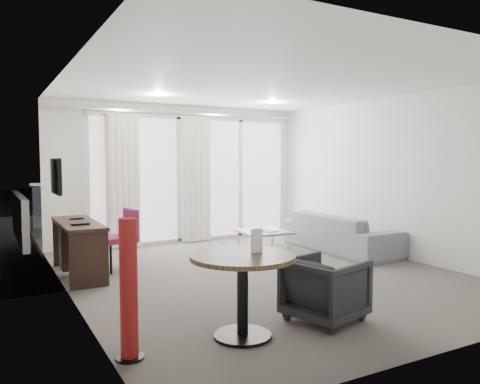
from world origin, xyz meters
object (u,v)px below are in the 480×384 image
round_table (243,296)px  desk (78,249)px  sofa (340,232)px  rattan_chair_b (243,208)px  red_lamp (129,289)px  tub_armchair (325,289)px  rattan_chair_a (186,212)px  desk_chair (118,240)px  coffee_table (263,241)px

round_table → desk: bearing=106.3°
desk → sofa: bearing=-5.2°
round_table → rattan_chair_b: bearing=60.9°
round_table → sofa: (3.40, 2.64, -0.05)m
round_table → rattan_chair_b: (3.43, 6.15, 0.05)m
red_lamp → tub_armchair: 1.95m
rattan_chair_b → rattan_chair_a: bearing=-167.8°
desk → desk_chair: size_ratio=1.80×
desk → round_table: round_table is taller
desk_chair → sofa: 3.75m
desk_chair → red_lamp: bearing=-109.6°
coffee_table → desk: bearing=-176.0°
round_table → tub_armchair: 0.93m
sofa → desk_chair: bearing=83.0°
desk → tub_armchair: size_ratio=2.29×
sofa → rattan_chair_a: bearing=25.7°
red_lamp → sofa: 5.12m
sofa → rattan_chair_b: (0.03, 3.52, 0.10)m
red_lamp → sofa: size_ratio=0.51×
desk_chair → red_lamp: 3.14m
tub_armchair → rattan_chair_b: size_ratio=0.81×
desk → sofa: size_ratio=0.71×
red_lamp → rattan_chair_b: (4.43, 6.12, -0.14)m
red_lamp → desk: bearing=87.6°
coffee_table → rattan_chair_b: (1.22, 2.91, 0.24)m
round_table → sofa: size_ratio=0.42×
desk_chair → rattan_chair_b: size_ratio=1.04×
desk_chair → red_lamp: size_ratio=0.77×
desk_chair → rattan_chair_b: 4.84m
tub_armchair → coffee_table: tub_armchair is taller
desk_chair → red_lamp: red_lamp is taller
desk → coffee_table: size_ratio=1.96×
desk_chair → tub_armchair: desk_chair is taller
desk → red_lamp: 3.00m
desk → sofa: 4.30m
coffee_table → rattan_chair_b: rattan_chair_b is taller
desk_chair → sofa: (3.72, -0.46, -0.11)m
round_table → sofa: 4.30m
desk_chair → coffee_table: bearing=-3.7°
round_table → tub_armchair: size_ratio=1.36×
tub_armchair → rattan_chair_b: bearing=-37.3°
coffee_table → rattan_chair_a: size_ratio=0.89×
red_lamp → tub_armchair: bearing=-1.2°
desk → coffee_table: bearing=4.0°
red_lamp → rattan_chair_a: bearing=63.9°
desk → sofa: desk is taller
desk_chair → tub_armchair: bearing=-75.0°
rattan_chair_b → coffee_table: bearing=-111.0°
red_lamp → sofa: red_lamp is taller
round_table → rattan_chair_a: size_ratio=1.04×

